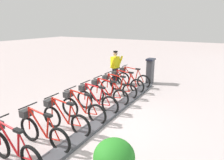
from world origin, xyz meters
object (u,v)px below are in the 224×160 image
Objects in this scene: bike_docked_5 at (81,108)px; worker_near_rack at (115,66)px; bike_docked_2 at (116,87)px; bike_docked_4 at (95,99)px; bike_docked_6 at (64,118)px; bike_docked_7 at (41,130)px; bike_docked_0 at (132,78)px; payment_kiosk at (150,71)px; bike_docked_8 at (12,147)px; bike_docked_1 at (125,82)px; bike_docked_3 at (107,93)px.

bike_docked_5 is 1.04× the size of worker_near_rack.
bike_docked_2 is 1.00× the size of bike_docked_4.
bike_docked_6 is 1.00× the size of bike_docked_7.
bike_docked_0 is 1.57m from bike_docked_2.
payment_kiosk is 0.77× the size of worker_near_rack.
bike_docked_4 is 1.00× the size of bike_docked_7.
bike_docked_6 is (0.57, 5.66, -0.24)m from payment_kiosk.
bike_docked_4 is (0.00, 1.57, 0.00)m from bike_docked_2.
worker_near_rack reaches higher than payment_kiosk.
bike_docked_0 is 1.06m from worker_near_rack.
bike_docked_2 is 4.70m from bike_docked_8.
bike_docked_1 and bike_docked_5 have the same top height.
bike_docked_3 and bike_docked_6 have the same top height.
payment_kiosk is 0.74× the size of bike_docked_4.
bike_docked_6 is 1.04× the size of worker_near_rack.
bike_docked_3 is at bearing -90.00° from bike_docked_4.
payment_kiosk is 4.91m from bike_docked_5.
payment_kiosk reaches higher than bike_docked_8.
bike_docked_1 and bike_docked_2 have the same top height.
bike_docked_8 is at bearing 90.00° from bike_docked_5.
bike_docked_4 and bike_docked_8 have the same top height.
bike_docked_6 is (0.00, 2.35, 0.00)m from bike_docked_3.
bike_docked_1 is 4.70m from bike_docked_7.
bike_docked_0 is 1.00× the size of bike_docked_3.
bike_docked_1 is (0.00, 0.78, 0.00)m from bike_docked_0.
bike_docked_5 is at bearing -90.00° from bike_docked_7.
bike_docked_4 is at bearing 90.00° from bike_docked_2.
bike_docked_2 is 1.00× the size of bike_docked_6.
bike_docked_4 is at bearing -90.00° from bike_docked_8.
bike_docked_1 and bike_docked_3 have the same top height.
bike_docked_5 is 1.00× the size of bike_docked_7.
bike_docked_1 is 1.04× the size of worker_near_rack.
bike_docked_5 is (0.00, 3.92, 0.00)m from bike_docked_0.
payment_kiosk reaches higher than bike_docked_6.
bike_docked_5 is 2.35m from bike_docked_8.
worker_near_rack is (0.95, -4.00, 0.48)m from bike_docked_5.
bike_docked_4 is at bearing -90.00° from bike_docked_6.
worker_near_rack is at bearing -60.05° from bike_docked_2.
bike_docked_1 is 3.13m from bike_docked_5.
worker_near_rack is at bearing 29.99° from payment_kiosk.
bike_docked_0 is 6.27m from bike_docked_8.
bike_docked_4 is (0.00, 3.13, 0.00)m from bike_docked_0.
bike_docked_2 is 0.78m from bike_docked_3.
bike_docked_4 is at bearing -90.00° from bike_docked_5.
bike_docked_0 is 4.70m from bike_docked_6.
bike_docked_4 is at bearing 90.00° from bike_docked_0.
bike_docked_2 and bike_docked_8 have the same top height.
bike_docked_2 is 3.13m from bike_docked_6.
payment_kiosk is 0.74× the size of bike_docked_2.
worker_near_rack is at bearing -80.33° from bike_docked_7.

